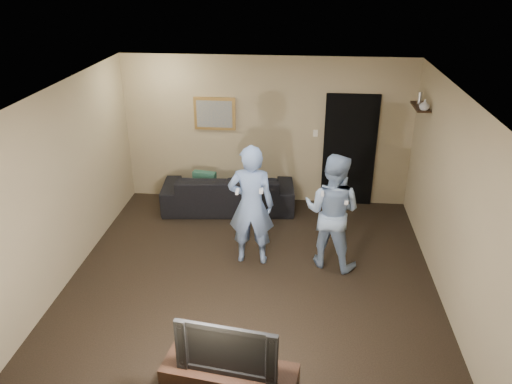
# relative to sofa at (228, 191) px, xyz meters

# --- Properties ---
(ground) EXTENTS (5.00, 5.00, 0.00)m
(ground) POSITION_rel_sofa_xyz_m (0.63, -2.04, -0.33)
(ground) COLOR black
(ground) RESTS_ON ground
(ceiling) EXTENTS (5.00, 5.00, 0.04)m
(ceiling) POSITION_rel_sofa_xyz_m (0.63, -2.04, 2.27)
(ceiling) COLOR silver
(ceiling) RESTS_ON wall_back
(wall_back) EXTENTS (5.00, 0.04, 2.60)m
(wall_back) POSITION_rel_sofa_xyz_m (0.63, 0.46, 0.97)
(wall_back) COLOR tan
(wall_back) RESTS_ON ground
(wall_front) EXTENTS (5.00, 0.04, 2.60)m
(wall_front) POSITION_rel_sofa_xyz_m (0.63, -4.54, 0.97)
(wall_front) COLOR tan
(wall_front) RESTS_ON ground
(wall_left) EXTENTS (0.04, 5.00, 2.60)m
(wall_left) POSITION_rel_sofa_xyz_m (-1.87, -2.04, 0.97)
(wall_left) COLOR tan
(wall_left) RESTS_ON ground
(wall_right) EXTENTS (0.04, 5.00, 2.60)m
(wall_right) POSITION_rel_sofa_xyz_m (3.13, -2.04, 0.97)
(wall_right) COLOR tan
(wall_right) RESTS_ON ground
(sofa) EXTENTS (2.35, 1.10, 0.66)m
(sofa) POSITION_rel_sofa_xyz_m (0.00, 0.00, 0.00)
(sofa) COLOR black
(sofa) RESTS_ON ground
(throw_pillow) EXTENTS (0.42, 0.19, 0.40)m
(throw_pillow) POSITION_rel_sofa_xyz_m (-0.41, 0.00, 0.15)
(throw_pillow) COLOR #17473A
(throw_pillow) RESTS_ON sofa
(painting_frame) EXTENTS (0.72, 0.05, 0.57)m
(painting_frame) POSITION_rel_sofa_xyz_m (-0.27, 0.43, 1.27)
(painting_frame) COLOR olive
(painting_frame) RESTS_ON wall_back
(painting_canvas) EXTENTS (0.62, 0.01, 0.47)m
(painting_canvas) POSITION_rel_sofa_xyz_m (-0.27, 0.40, 1.27)
(painting_canvas) COLOR slate
(painting_canvas) RESTS_ON painting_frame
(doorway) EXTENTS (0.90, 0.06, 2.00)m
(doorway) POSITION_rel_sofa_xyz_m (2.08, 0.43, 0.67)
(doorway) COLOR black
(doorway) RESTS_ON ground
(light_switch) EXTENTS (0.08, 0.02, 0.12)m
(light_switch) POSITION_rel_sofa_xyz_m (1.48, 0.43, 0.97)
(light_switch) COLOR silver
(light_switch) RESTS_ON wall_back
(wall_shelf) EXTENTS (0.20, 0.60, 0.03)m
(wall_shelf) POSITION_rel_sofa_xyz_m (3.02, -0.24, 1.66)
(wall_shelf) COLOR black
(wall_shelf) RESTS_ON wall_right
(shelf_vase) EXTENTS (0.16, 0.16, 0.16)m
(shelf_vase) POSITION_rel_sofa_xyz_m (3.02, -0.49, 1.75)
(shelf_vase) COLOR silver
(shelf_vase) RESTS_ON wall_shelf
(shelf_figurine) EXTENTS (0.06, 0.06, 0.18)m
(shelf_figurine) POSITION_rel_sofa_xyz_m (3.02, -0.13, 1.76)
(shelf_figurine) COLOR silver
(shelf_figurine) RESTS_ON wall_shelf
(television) EXTENTS (0.98, 0.26, 0.56)m
(television) POSITION_rel_sofa_xyz_m (0.64, -4.29, 0.43)
(television) COLOR black
(television) RESTS_ON tv_console
(wii_player_left) EXTENTS (0.65, 0.50, 1.78)m
(wii_player_left) POSITION_rel_sofa_xyz_m (0.57, -1.64, 0.56)
(wii_player_left) COLOR #7695CD
(wii_player_left) RESTS_ON ground
(wii_player_right) EXTENTS (0.99, 0.89, 1.69)m
(wii_player_right) POSITION_rel_sofa_xyz_m (1.70, -1.62, 0.51)
(wii_player_right) COLOR #86A0C3
(wii_player_right) RESTS_ON ground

